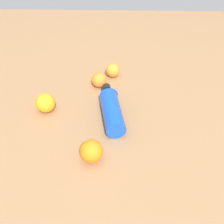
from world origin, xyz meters
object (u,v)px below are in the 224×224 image
Objects in this scene: orange_0 at (46,103)px; orange_3 at (92,151)px; orange_1 at (113,70)px; water_bottle at (111,108)px; orange_2 at (99,80)px.

orange_0 is 1.00× the size of orange_3.
orange_1 is (-0.26, 0.25, -0.01)m from orange_0.
orange_0 is 0.31m from orange_3.
orange_3 reaches higher than orange_1.
orange_0 reaches higher than orange_1.
orange_0 is at bearing 75.14° from water_bottle.
orange_1 is (-0.28, -0.00, -0.00)m from water_bottle.
orange_3 is at bearing 39.00° from orange_0.
orange_1 is 0.10m from orange_2.
orange_2 is (-0.20, -0.06, -0.00)m from water_bottle.
orange_3 reaches higher than orange_2.
orange_2 is at bearing 131.79° from orange_0.
water_bottle is at bearing 84.98° from orange_0.
orange_3 is (0.24, 0.20, 0.00)m from orange_0.
orange_0 is 1.20× the size of orange_1.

